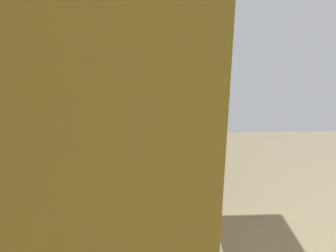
# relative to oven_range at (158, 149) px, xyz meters

# --- Properties ---
(wall_back) EXTENTS (4.36, 0.12, 2.65)m
(wall_back) POSITION_rel_oven_range_xyz_m (-1.61, 0.38, 0.86)
(wall_back) COLOR #EBD282
(wall_back) RESTS_ON ground_plane
(upper_cabinets) EXTENTS (2.54, 0.34, 0.62)m
(upper_cabinets) POSITION_rel_oven_range_xyz_m (-2.04, 0.15, 1.36)
(upper_cabinets) COLOR tan
(oven_range) EXTENTS (0.72, 0.65, 1.09)m
(oven_range) POSITION_rel_oven_range_xyz_m (0.00, 0.00, 0.00)
(oven_range) COLOR black
(oven_range) RESTS_ON ground_plane
(microwave) EXTENTS (0.49, 0.38, 0.29)m
(microwave) POSITION_rel_oven_range_xyz_m (-1.00, 0.04, 0.58)
(microwave) COLOR #B7BABF
(microwave) RESTS_ON counter_run
(bowl) EXTENTS (0.17, 0.17, 0.04)m
(bowl) POSITION_rel_oven_range_xyz_m (-2.26, -0.09, 0.46)
(bowl) COLOR gold
(bowl) RESTS_ON counter_run
(kettle) EXTENTS (0.20, 0.14, 0.19)m
(kettle) POSITION_rel_oven_range_xyz_m (-1.45, -0.09, 0.52)
(kettle) COLOR black
(kettle) RESTS_ON counter_run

